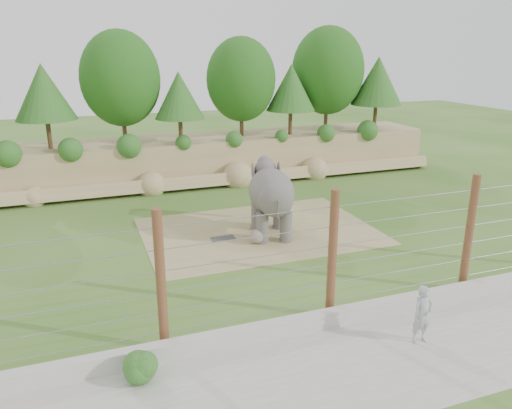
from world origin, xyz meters
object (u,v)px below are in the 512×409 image
object	(u,v)px
barrier_fence	(332,255)
elephant	(271,201)
zookeeper	(422,315)
stone_ball	(257,236)

from	to	relation	value
barrier_fence	elephant	bearing A→B (deg)	83.14
zookeeper	stone_ball	bearing A→B (deg)	99.08
stone_ball	zookeeper	xyz separation A→B (m)	(1.78, -8.28, 0.53)
elephant	zookeeper	bearing A→B (deg)	-72.66
stone_ball	barrier_fence	world-z (taller)	barrier_fence
barrier_fence	zookeeper	distance (m)	2.93
zookeeper	barrier_fence	bearing A→B (deg)	125.89
elephant	zookeeper	world-z (taller)	elephant
barrier_fence	zookeeper	world-z (taller)	barrier_fence
elephant	barrier_fence	distance (m)	6.96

